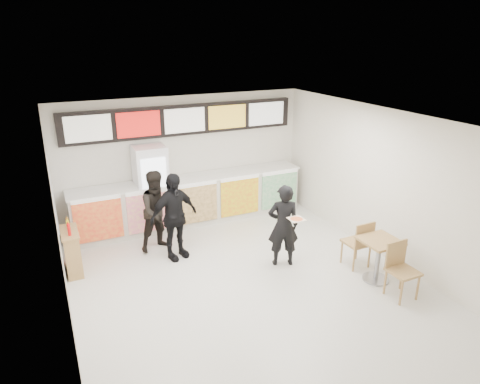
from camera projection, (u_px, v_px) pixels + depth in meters
floor at (248, 285)px, 7.79m from camera, size 7.00×7.00×0.00m
ceiling at (250, 122)px, 6.76m from camera, size 7.00×7.00×0.00m
wall_back at (185, 159)px, 10.25m from camera, size 6.00×0.00×6.00m
wall_left at (60, 244)px, 6.08m from camera, size 0.00×7.00×7.00m
wall_right at (385, 185)px, 8.47m from camera, size 0.00×7.00×7.00m
service_counter at (192, 200)px, 10.22m from camera, size 5.56×0.77×1.14m
menu_board at (184, 120)px, 9.85m from camera, size 5.50×0.14×0.70m
drinks_fridge at (152, 189)px, 9.72m from camera, size 0.70×0.67×2.00m
mirror_panel at (51, 178)px, 8.08m from camera, size 0.01×2.00×1.50m
customer_main at (283, 226)px, 8.26m from camera, size 0.71×0.58×1.66m
customer_left at (158, 211)px, 8.86m from camera, size 0.97×0.83×1.73m
customer_mid at (174, 217)px, 8.49m from camera, size 1.14×0.72×1.80m
pizza_slice at (296, 219)px, 7.76m from camera, size 0.36×0.36×0.02m
cafe_table at (379, 252)px, 7.78m from camera, size 0.66×1.68×0.98m
condiment_ledge at (72, 251)px, 8.11m from camera, size 0.31×0.77×1.02m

